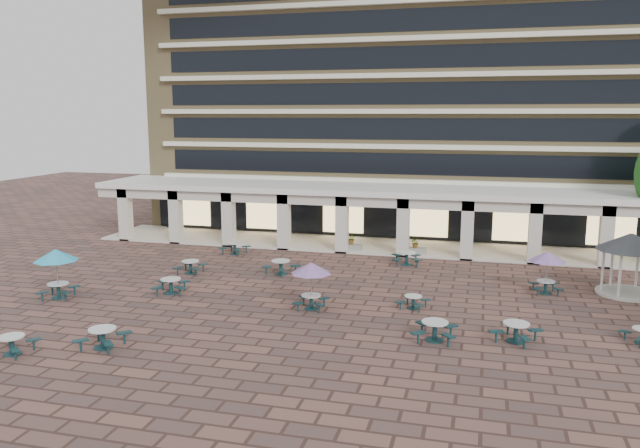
# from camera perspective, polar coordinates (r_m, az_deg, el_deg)

# --- Properties ---
(ground) EXTENTS (120.00, 120.00, 0.00)m
(ground) POSITION_cam_1_polar(r_m,az_deg,el_deg) (31.36, 0.72, -7.62)
(ground) COLOR brown
(ground) RESTS_ON ground
(apartment_building) EXTENTS (40.00, 15.50, 25.20)m
(apartment_building) POSITION_cam_1_polar(r_m,az_deg,el_deg) (55.02, 7.42, 13.18)
(apartment_building) COLOR tan
(apartment_building) RESTS_ON ground
(retail_arcade) EXTENTS (42.00, 6.60, 4.40)m
(retail_arcade) POSITION_cam_1_polar(r_m,az_deg,el_deg) (44.86, 5.35, 1.65)
(retail_arcade) COLOR white
(retail_arcade) RESTS_ON ground
(picnic_table_0) EXTENTS (1.79, 1.79, 0.76)m
(picnic_table_0) POSITION_cam_1_polar(r_m,az_deg,el_deg) (28.25, -26.35, -9.75)
(picnic_table_0) COLOR #123538
(picnic_table_0) RESTS_ON ground
(picnic_table_1) EXTENTS (1.92, 1.92, 0.84)m
(picnic_table_1) POSITION_cam_1_polar(r_m,az_deg,el_deg) (27.52, -19.26, -9.66)
(picnic_table_1) COLOR #123538
(picnic_table_1) RESTS_ON ground
(picnic_table_2) EXTENTS (1.95, 1.95, 0.85)m
(picnic_table_2) POSITION_cam_1_polar(r_m,az_deg,el_deg) (27.26, 10.45, -9.43)
(picnic_table_2) COLOR #123538
(picnic_table_2) RESTS_ON ground
(picnic_table_4) EXTENTS (2.26, 2.26, 2.61)m
(picnic_table_4) POSITION_cam_1_polar(r_m,az_deg,el_deg) (35.05, -23.00, -2.79)
(picnic_table_4) COLOR #123538
(picnic_table_4) RESTS_ON ground
(picnic_table_5) EXTENTS (2.13, 2.13, 0.81)m
(picnic_table_5) POSITION_cam_1_polar(r_m,az_deg,el_deg) (34.52, -13.48, -5.41)
(picnic_table_5) COLOR #123538
(picnic_table_5) RESTS_ON ground
(picnic_table_6) EXTENTS (2.03, 2.03, 2.34)m
(picnic_table_6) POSITION_cam_1_polar(r_m,az_deg,el_deg) (30.54, -0.82, -4.23)
(picnic_table_6) COLOR #123538
(picnic_table_6) RESTS_ON ground
(picnic_table_7) EXTENTS (1.71, 1.71, 0.66)m
(picnic_table_7) POSITION_cam_1_polar(r_m,az_deg,el_deg) (31.39, 8.52, -6.96)
(picnic_table_7) COLOR #123538
(picnic_table_7) RESTS_ON ground
(picnic_table_8) EXTENTS (1.83, 1.83, 0.79)m
(picnic_table_8) POSITION_cam_1_polar(r_m,az_deg,el_deg) (38.46, -11.76, -3.77)
(picnic_table_8) COLOR #123538
(picnic_table_8) RESTS_ON ground
(picnic_table_9) EXTENTS (2.32, 2.32, 0.85)m
(picnic_table_9) POSITION_cam_1_polar(r_m,az_deg,el_deg) (37.58, -3.60, -3.85)
(picnic_table_9) COLOR #123538
(picnic_table_9) RESTS_ON ground
(picnic_table_10) EXTENTS (2.29, 2.29, 0.83)m
(picnic_table_10) POSITION_cam_1_polar(r_m,az_deg,el_deg) (27.95, 17.49, -9.27)
(picnic_table_10) COLOR #123538
(picnic_table_10) RESTS_ON ground
(picnic_table_11) EXTENTS (1.99, 1.99, 2.29)m
(picnic_table_11) POSITION_cam_1_polar(r_m,az_deg,el_deg) (35.31, 20.08, -2.95)
(picnic_table_11) COLOR #123538
(picnic_table_11) RESTS_ON ground
(picnic_table_12) EXTENTS (1.96, 1.96, 0.80)m
(picnic_table_12) POSITION_cam_1_polar(r_m,az_deg,el_deg) (43.25, -7.81, -2.11)
(picnic_table_12) COLOR #123538
(picnic_table_12) RESTS_ON ground
(picnic_table_13) EXTENTS (2.12, 2.12, 0.85)m
(picnic_table_13) POSITION_cam_1_polar(r_m,az_deg,el_deg) (40.15, 7.93, -3.02)
(picnic_table_13) COLOR #123538
(picnic_table_13) RESTS_ON ground
(gazebo) EXTENTS (3.55, 3.55, 3.30)m
(gazebo) POSITION_cam_1_polar(r_m,az_deg,el_deg) (36.79, 26.54, -2.04)
(gazebo) COLOR beige
(gazebo) RESTS_ON ground
(planter_left) EXTENTS (1.50, 0.76, 1.36)m
(planter_left) POSITION_cam_1_polar(r_m,az_deg,el_deg) (43.73, 2.88, -1.75)
(planter_left) COLOR gray
(planter_left) RESTS_ON ground
(planter_right) EXTENTS (1.50, 0.77, 1.23)m
(planter_right) POSITION_cam_1_polar(r_m,az_deg,el_deg) (43.07, 8.73, -2.18)
(planter_right) COLOR gray
(planter_right) RESTS_ON ground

